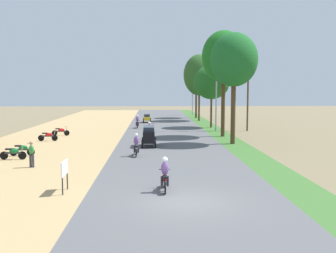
{
  "coord_description": "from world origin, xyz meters",
  "views": [
    {
      "loc": [
        -1.43,
        -16.08,
        4.94
      ],
      "look_at": [
        -0.18,
        15.35,
        1.8
      ],
      "focal_mm": 41.32,
      "sensor_mm": 36.0,
      "label": 1
    }
  ],
  "objects_px": {
    "median_tree_second": "(224,57)",
    "median_tree_third": "(212,82)",
    "parked_motorbike_second": "(13,152)",
    "median_tree_nearest": "(234,60)",
    "street_signboard": "(65,170)",
    "car_van_black": "(149,135)",
    "median_tree_fourth": "(199,75)",
    "streetlamp_near": "(216,92)",
    "motorbike_ahead_third": "(149,131)",
    "parked_motorbike_fifth": "(61,131)",
    "car_sedan_yellow": "(147,118)",
    "motorbike_ahead_fifth": "(137,122)",
    "parked_motorbike_fourth": "(48,136)",
    "parked_motorbike_third": "(22,149)",
    "utility_pole_near": "(248,92)",
    "motorbike_ahead_second": "(136,145)",
    "median_tree_fifth": "(196,74)",
    "pedestrian_on_shoulder": "(32,153)",
    "streetlamp_mid": "(193,92)",
    "motorbike_ahead_fourth": "(153,127)"
  },
  "relations": [
    {
      "from": "motorbike_ahead_fourth",
      "to": "street_signboard",
      "type": "bearing_deg",
      "value": -99.41
    },
    {
      "from": "street_signboard",
      "to": "motorbike_ahead_second",
      "type": "distance_m",
      "value": 9.96
    },
    {
      "from": "parked_motorbike_second",
      "to": "pedestrian_on_shoulder",
      "type": "distance_m",
      "value": 3.43
    },
    {
      "from": "pedestrian_on_shoulder",
      "to": "median_tree_fifth",
      "type": "xyz_separation_m",
      "value": [
        14.57,
        39.25,
        6.19
      ]
    },
    {
      "from": "parked_motorbike_second",
      "to": "motorbike_ahead_third",
      "type": "bearing_deg",
      "value": 48.49
    },
    {
      "from": "parked_motorbike_fifth",
      "to": "streetlamp_near",
      "type": "xyz_separation_m",
      "value": [
        16.67,
        4.0,
        3.92
      ]
    },
    {
      "from": "median_tree_third",
      "to": "utility_pole_near",
      "type": "relative_size",
      "value": 0.89
    },
    {
      "from": "median_tree_third",
      "to": "motorbike_ahead_second",
      "type": "height_order",
      "value": "median_tree_third"
    },
    {
      "from": "motorbike_ahead_third",
      "to": "median_tree_third",
      "type": "bearing_deg",
      "value": 54.41
    },
    {
      "from": "parked_motorbike_second",
      "to": "utility_pole_near",
      "type": "xyz_separation_m",
      "value": [
        20.45,
        17.53,
        3.94
      ]
    },
    {
      "from": "pedestrian_on_shoulder",
      "to": "streetlamp_near",
      "type": "height_order",
      "value": "streetlamp_near"
    },
    {
      "from": "median_tree_third",
      "to": "streetlamp_mid",
      "type": "bearing_deg",
      "value": 90.0
    },
    {
      "from": "median_tree_fourth",
      "to": "streetlamp_near",
      "type": "relative_size",
      "value": 1.29
    },
    {
      "from": "parked_motorbike_third",
      "to": "pedestrian_on_shoulder",
      "type": "relative_size",
      "value": 1.11
    },
    {
      "from": "streetlamp_mid",
      "to": "motorbike_ahead_fourth",
      "type": "height_order",
      "value": "streetlamp_mid"
    },
    {
      "from": "street_signboard",
      "to": "motorbike_ahead_third",
      "type": "xyz_separation_m",
      "value": [
        3.81,
        18.94,
        -0.25
      ]
    },
    {
      "from": "parked_motorbike_fourth",
      "to": "car_sedan_yellow",
      "type": "xyz_separation_m",
      "value": [
        8.87,
        18.67,
        0.19
      ]
    },
    {
      "from": "parked_motorbike_second",
      "to": "median_tree_fourth",
      "type": "bearing_deg",
      "value": 62.0
    },
    {
      "from": "parked_motorbike_second",
      "to": "median_tree_nearest",
      "type": "relative_size",
      "value": 0.19
    },
    {
      "from": "median_tree_third",
      "to": "streetlamp_mid",
      "type": "relative_size",
      "value": 1.08
    },
    {
      "from": "parked_motorbike_third",
      "to": "motorbike_ahead_fourth",
      "type": "relative_size",
      "value": 1.0
    },
    {
      "from": "streetlamp_near",
      "to": "car_van_black",
      "type": "height_order",
      "value": "streetlamp_near"
    },
    {
      "from": "street_signboard",
      "to": "car_van_black",
      "type": "height_order",
      "value": "car_van_black"
    },
    {
      "from": "parked_motorbike_second",
      "to": "median_tree_nearest",
      "type": "distance_m",
      "value": 19.16
    },
    {
      "from": "streetlamp_mid",
      "to": "median_tree_third",
      "type": "bearing_deg",
      "value": -90.0
    },
    {
      "from": "median_tree_third",
      "to": "median_tree_fifth",
      "type": "height_order",
      "value": "median_tree_fifth"
    },
    {
      "from": "median_tree_fourth",
      "to": "motorbike_ahead_fourth",
      "type": "bearing_deg",
      "value": -115.45
    },
    {
      "from": "median_tree_fifth",
      "to": "motorbike_ahead_third",
      "type": "bearing_deg",
      "value": -105.88
    },
    {
      "from": "pedestrian_on_shoulder",
      "to": "streetlamp_near",
      "type": "distance_m",
      "value": 25.08
    },
    {
      "from": "median_tree_fourth",
      "to": "motorbike_ahead_fifth",
      "type": "relative_size",
      "value": 5.47
    },
    {
      "from": "median_tree_nearest",
      "to": "pedestrian_on_shoulder",
      "type": "bearing_deg",
      "value": -146.44
    },
    {
      "from": "median_tree_second",
      "to": "median_tree_third",
      "type": "height_order",
      "value": "median_tree_second"
    },
    {
      "from": "streetlamp_near",
      "to": "streetlamp_mid",
      "type": "distance_m",
      "value": 26.28
    },
    {
      "from": "parked_motorbike_second",
      "to": "median_tree_third",
      "type": "height_order",
      "value": "median_tree_third"
    },
    {
      "from": "parked_motorbike_second",
      "to": "motorbike_ahead_fifth",
      "type": "height_order",
      "value": "motorbike_ahead_fifth"
    },
    {
      "from": "parked_motorbike_fifth",
      "to": "car_sedan_yellow",
      "type": "relative_size",
      "value": 0.8
    },
    {
      "from": "motorbike_ahead_second",
      "to": "street_signboard",
      "type": "bearing_deg",
      "value": -107.25
    },
    {
      "from": "parked_motorbike_fourth",
      "to": "motorbike_ahead_fourth",
      "type": "distance_m",
      "value": 11.97
    },
    {
      "from": "median_tree_nearest",
      "to": "median_tree_fifth",
      "type": "xyz_separation_m",
      "value": [
        0.1,
        29.64,
        -0.16
      ]
    },
    {
      "from": "median_tree_third",
      "to": "car_van_black",
      "type": "height_order",
      "value": "median_tree_third"
    },
    {
      "from": "parked_motorbike_third",
      "to": "motorbike_ahead_fourth",
      "type": "height_order",
      "value": "motorbike_ahead_fourth"
    },
    {
      "from": "car_sedan_yellow",
      "to": "motorbike_ahead_second",
      "type": "xyz_separation_m",
      "value": [
        -0.37,
        -27.05,
        0.11
      ]
    },
    {
      "from": "median_tree_second",
      "to": "parked_motorbike_second",
      "type": "bearing_deg",
      "value": -143.87
    },
    {
      "from": "streetlamp_mid",
      "to": "car_sedan_yellow",
      "type": "relative_size",
      "value": 3.16
    },
    {
      "from": "median_tree_second",
      "to": "pedestrian_on_shoulder",
      "type": "bearing_deg",
      "value": -134.44
    },
    {
      "from": "parked_motorbike_fourth",
      "to": "street_signboard",
      "type": "relative_size",
      "value": 1.2
    },
    {
      "from": "pedestrian_on_shoulder",
      "to": "median_tree_third",
      "type": "xyz_separation_m",
      "value": [
        14.7,
        23.67,
        4.68
      ]
    },
    {
      "from": "parked_motorbike_fifth",
      "to": "car_sedan_yellow",
      "type": "bearing_deg",
      "value": 59.61
    },
    {
      "from": "parked_motorbike_third",
      "to": "utility_pole_near",
      "type": "height_order",
      "value": "utility_pole_near"
    },
    {
      "from": "median_tree_fourth",
      "to": "parked_motorbike_fourth",
      "type": "bearing_deg",
      "value": -127.57
    }
  ]
}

